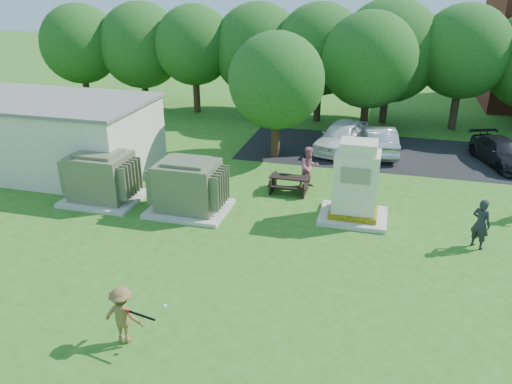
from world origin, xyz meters
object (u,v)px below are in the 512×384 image
(car_white, at_px, (342,136))
(car_silver_a, at_px, (379,140))
(transformer_left, at_px, (102,178))
(car_dark, at_px, (502,152))
(transformer_right, at_px, (188,187))
(batter, at_px, (123,315))
(generator_cabinet, at_px, (356,186))
(person_by_generator, at_px, (481,224))
(person_at_picnic, at_px, (309,167))
(picnic_table, at_px, (289,182))

(car_white, distance_m, car_silver_a, 1.86)
(transformer_left, xyz_separation_m, car_dark, (16.23, 8.65, -0.37))
(transformer_right, distance_m, batter, 7.54)
(generator_cabinet, distance_m, car_dark, 10.02)
(transformer_left, distance_m, car_silver_a, 13.73)
(transformer_left, relative_size, transformer_right, 1.00)
(person_by_generator, distance_m, car_white, 10.53)
(person_at_picnic, height_order, car_white, person_at_picnic)
(generator_cabinet, relative_size, person_by_generator, 1.73)
(transformer_right, xyz_separation_m, batter, (1.29, -7.42, -0.19))
(car_white, bearing_deg, transformer_left, -118.27)
(batter, relative_size, car_white, 0.35)
(car_white, xyz_separation_m, car_silver_a, (1.86, 0.08, -0.06))
(batter, distance_m, car_dark, 19.62)
(batter, relative_size, car_dark, 0.37)
(person_at_picnic, relative_size, car_silver_a, 0.42)
(person_by_generator, distance_m, car_dark, 9.09)
(person_by_generator, height_order, car_white, person_by_generator)
(transformer_left, relative_size, picnic_table, 1.87)
(transformer_left, xyz_separation_m, car_white, (8.59, 8.82, -0.22))
(transformer_left, distance_m, batter, 8.94)
(transformer_left, distance_m, car_dark, 18.40)
(transformer_right, relative_size, batter, 1.93)
(transformer_right, bearing_deg, transformer_left, 180.00)
(person_at_picnic, bearing_deg, transformer_right, -172.57)
(car_white, bearing_deg, car_silver_a, 18.32)
(picnic_table, xyz_separation_m, car_white, (1.53, 6.06, 0.32))
(transformer_left, height_order, transformer_right, same)
(picnic_table, bearing_deg, car_silver_a, 61.10)
(batter, xyz_separation_m, person_at_picnic, (2.77, 10.96, 0.11))
(transformer_right, xyz_separation_m, car_silver_a, (6.75, 8.90, -0.28))
(picnic_table, height_order, batter, batter)
(picnic_table, relative_size, car_white, 0.36)
(transformer_left, bearing_deg, car_silver_a, 40.41)
(car_silver_a, bearing_deg, generator_cabinet, 76.02)
(picnic_table, distance_m, car_dark, 10.90)
(transformer_left, relative_size, car_silver_a, 0.71)
(batter, height_order, person_at_picnic, person_at_picnic)
(car_silver_a, bearing_deg, car_dark, 167.71)
(car_silver_a, bearing_deg, batter, 61.63)
(batter, bearing_deg, generator_cabinet, -119.53)
(person_by_generator, bearing_deg, transformer_right, 37.77)
(transformer_right, bearing_deg, generator_cabinet, 8.66)
(person_at_picnic, xyz_separation_m, car_dark, (8.47, 5.12, -0.29))
(transformer_left, xyz_separation_m, person_at_picnic, (7.76, 3.54, -0.08))
(batter, distance_m, car_white, 16.64)
(person_at_picnic, distance_m, car_dark, 9.90)
(transformer_right, bearing_deg, person_at_picnic, 41.10)
(picnic_table, height_order, car_dark, car_dark)
(person_by_generator, bearing_deg, transformer_left, 38.02)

